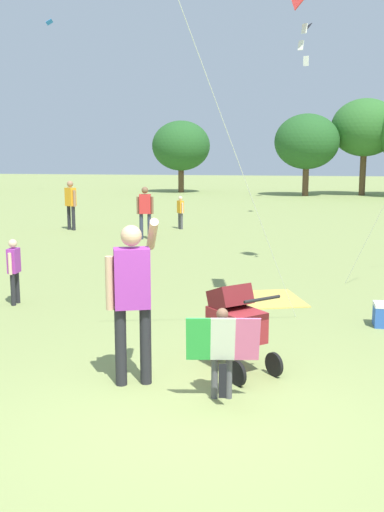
# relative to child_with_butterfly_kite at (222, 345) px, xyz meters

# --- Properties ---
(ground_plane) EXTENTS (120.00, 120.00, 0.00)m
(ground_plane) POSITION_rel_child_with_butterfly_kite_xyz_m (-0.23, -0.44, -0.60)
(ground_plane) COLOR #849351
(treeline_distant) EXTENTS (44.55, 6.94, 6.00)m
(treeline_distant) POSITION_rel_child_with_butterfly_kite_xyz_m (4.44, 29.65, 2.94)
(treeline_distant) COLOR brown
(treeline_distant) RESTS_ON ground
(child_with_butterfly_kite) EXTENTS (0.75, 0.40, 0.97)m
(child_with_butterfly_kite) POSITION_rel_child_with_butterfly_kite_xyz_m (0.00, 0.00, 0.00)
(child_with_butterfly_kite) COLOR #4C4C51
(child_with_butterfly_kite) RESTS_ON ground
(person_adult_flyer) EXTENTS (0.58, 0.65, 1.85)m
(person_adult_flyer) POSITION_rel_child_with_butterfly_kite_xyz_m (-1.01, 0.27, 0.47)
(person_adult_flyer) COLOR #232328
(person_adult_flyer) RESTS_ON ground
(stroller) EXTENTS (0.95, 1.00, 1.03)m
(stroller) POSITION_rel_child_with_butterfly_kite_xyz_m (0.05, 0.88, 0.01)
(stroller) COLOR black
(stroller) RESTS_ON ground
(kite_adult_black) EXTENTS (1.74, 3.27, 5.16)m
(kite_adult_black) POSITION_rel_child_with_butterfly_kite_xyz_m (0.71, 3.19, 3.99)
(kite_adult_black) COLOR red
(kite_adult_black) RESTS_ON ground
(person_red_shirt) EXTENTS (0.16, 0.36, 1.11)m
(person_red_shirt) POSITION_rel_child_with_butterfly_kite_xyz_m (-3.90, 3.31, 0.06)
(person_red_shirt) COLOR #232328
(person_red_shirt) RESTS_ON ground
(person_sitting_far) EXTENTS (0.45, 0.37, 1.61)m
(person_sitting_far) POSITION_rel_child_with_butterfly_kite_xyz_m (-6.50, 12.65, 0.35)
(person_sitting_far) COLOR #232328
(person_sitting_far) RESTS_ON ground
(person_couple_left) EXTENTS (0.26, 0.29, 1.10)m
(person_couple_left) POSITION_rel_child_with_butterfly_kite_xyz_m (-3.00, 13.48, 0.05)
(person_couple_left) COLOR #4C4C51
(person_couple_left) RESTS_ON ground
(person_kid_running) EXTENTS (0.49, 0.26, 1.54)m
(person_kid_running) POSITION_rel_child_with_butterfly_kite_xyz_m (-3.58, 11.01, 0.31)
(person_kid_running) COLOR #33384C
(person_kid_running) RESTS_ON ground
(picnic_blanket) EXTENTS (1.84, 1.69, 0.02)m
(picnic_blanket) POSITION_rel_child_with_butterfly_kite_xyz_m (0.10, 4.30, -0.59)
(picnic_blanket) COLOR gold
(picnic_blanket) RESTS_ON ground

